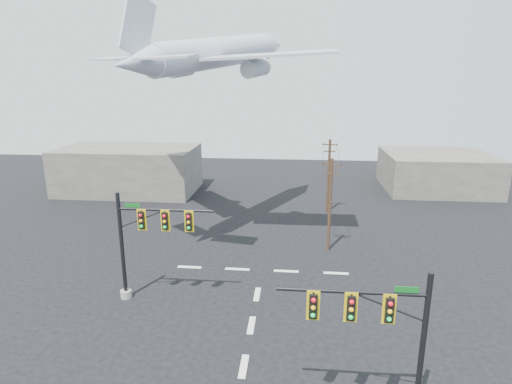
# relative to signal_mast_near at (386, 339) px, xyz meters

# --- Properties ---
(ground) EXTENTS (120.00, 120.00, 0.00)m
(ground) POSITION_rel_signal_mast_near_xyz_m (-6.71, 2.90, -4.14)
(ground) COLOR black
(ground) RESTS_ON ground
(lane_markings) EXTENTS (14.00, 21.20, 0.01)m
(lane_markings) POSITION_rel_signal_mast_near_xyz_m (-6.71, 8.24, -4.13)
(lane_markings) COLOR silver
(lane_markings) RESTS_ON ground
(signal_mast_near) EXTENTS (6.85, 0.81, 7.35)m
(signal_mast_near) POSITION_rel_signal_mast_near_xyz_m (0.00, 0.00, 0.00)
(signal_mast_near) COLOR gray
(signal_mast_near) RESTS_ON ground
(signal_mast_far) EXTENTS (6.87, 0.86, 7.78)m
(signal_mast_far) POSITION_rel_signal_mast_near_xyz_m (-14.37, 9.49, 0.23)
(signal_mast_far) COLOR gray
(signal_mast_far) RESTS_ON ground
(utility_pole_a) EXTENTS (1.66, 0.54, 8.45)m
(utility_pole_a) POSITION_rel_signal_mast_near_xyz_m (-1.05, 19.66, 0.28)
(utility_pole_a) COLOR #442B1D
(utility_pole_a) RESTS_ON ground
(utility_pole_b) EXTENTS (1.71, 0.30, 8.47)m
(utility_pole_b) POSITION_rel_signal_mast_near_xyz_m (-0.41, 30.96, 0.29)
(utility_pole_b) COLOR #442B1D
(utility_pole_b) RESTS_ON ground
(power_lines) EXTENTS (2.18, 11.30, 0.03)m
(power_lines) POSITION_rel_signal_mast_near_xyz_m (-0.73, 25.31, 3.70)
(power_lines) COLOR black
(airliner) EXTENTS (21.56, 23.63, 6.54)m
(airliner) POSITION_rel_signal_mast_near_xyz_m (-11.60, 23.87, 13.14)
(airliner) COLOR silver
(building_left) EXTENTS (18.00, 10.00, 6.00)m
(building_left) POSITION_rel_signal_mast_near_xyz_m (-26.71, 37.90, -1.14)
(building_left) COLOR slate
(building_left) RESTS_ON ground
(building_right) EXTENTS (14.00, 12.00, 5.00)m
(building_right) POSITION_rel_signal_mast_near_xyz_m (15.29, 42.90, -1.64)
(building_right) COLOR slate
(building_right) RESTS_ON ground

